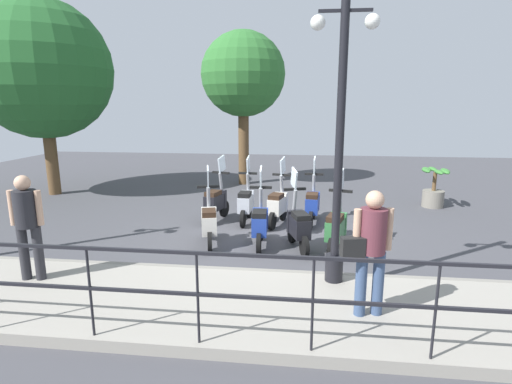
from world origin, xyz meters
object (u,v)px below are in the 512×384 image
scooter_near_0 (336,228)px  scooter_far_2 (246,202)px  lamp_post_near (339,159)px  potted_palm (434,191)px  scooter_near_1 (298,225)px  scooter_far_1 (278,205)px  pedestrian_distant (27,220)px  pedestrian_with_bag (370,244)px  scooter_far_3 (216,201)px  tree_distant (243,75)px  scooter_near_2 (260,223)px  scooter_near_3 (209,222)px  tree_large (42,70)px  scooter_far_0 (312,204)px

scooter_near_0 → scooter_far_2: (1.74, 1.95, 0.00)m
lamp_post_near → scooter_near_0: (1.59, -0.15, -1.50)m
potted_palm → scooter_near_1: scooter_near_1 is taller
scooter_far_1 → pedestrian_distant: bearing=151.1°
pedestrian_with_bag → potted_palm: size_ratio=1.50×
scooter_far_1 → scooter_far_3: same height
pedestrian_distant → tree_distant: 9.07m
pedestrian_with_bag → scooter_near_2: size_ratio=1.03×
lamp_post_near → scooter_near_0: size_ratio=2.69×
scooter_near_3 → scooter_far_1: 1.98m
tree_large → scooter_near_2: bearing=-119.9°
potted_palm → scooter_far_3: scooter_far_3 is taller
scooter_far_0 → pedestrian_with_bag: bearing=-166.9°
potted_palm → scooter_far_1: (-2.16, 4.08, 0.04)m
pedestrian_with_bag → scooter_near_1: (2.61, 0.89, -0.60)m
scooter_far_2 → scooter_far_3: same height
pedestrian_with_bag → scooter_near_2: (2.68, 1.63, -0.60)m
pedestrian_with_bag → scooter_near_1: pedestrian_with_bag is taller
tree_large → potted_palm: 11.66m
scooter_near_0 → scooter_near_2: same height
pedestrian_with_bag → pedestrian_distant: bearing=71.5°
pedestrian_with_bag → scooter_far_2: size_ratio=1.03×
tree_distant → scooter_near_1: size_ratio=3.32×
tree_large → scooter_far_1: (-2.46, -7.11, -3.24)m
scooter_near_1 → scooter_far_2: bearing=18.8°
tree_distant → scooter_near_0: (-6.40, -2.69, -3.20)m
tree_distant → scooter_near_1: (-6.34, -1.99, -3.20)m
potted_palm → scooter_near_3: (-3.70, 5.33, 0.04)m
pedestrian_distant → scooter_far_0: pedestrian_distant is taller
scooter_near_0 → scooter_far_3: (1.76, 2.67, 0.00)m
scooter_far_0 → scooter_far_2: same height
potted_palm → scooter_near_2: (-3.65, 4.34, 0.04)m
scooter_near_2 → scooter_far_0: size_ratio=1.00×
scooter_far_0 → pedestrian_distant: bearing=137.7°
scooter_near_0 → scooter_far_2: bearing=64.1°
pedestrian_with_bag → tree_distant: (8.95, 2.88, 2.60)m
pedestrian_distant → tree_large: bearing=-155.2°
scooter_far_1 → scooter_near_2: bearing=-175.5°
scooter_far_2 → scooter_near_2: bearing=-160.6°
tree_distant → scooter_near_2: (-6.27, -1.25, -3.20)m
potted_palm → lamp_post_near: bearing=150.5°
pedestrian_distant → scooter_near_0: (2.07, -4.65, -0.60)m
scooter_near_0 → scooter_far_1: bearing=52.1°
scooter_near_2 → scooter_far_3: bearing=33.8°
pedestrian_distant → scooter_far_1: (3.69, -3.45, -0.60)m
scooter_far_1 → scooter_far_2: size_ratio=1.00×
scooter_near_0 → scooter_near_1: (0.06, 0.71, 0.00)m
scooter_near_1 → scooter_near_3: size_ratio=1.00×
tree_large → tree_distant: (2.32, -5.61, -0.05)m
potted_palm → scooter_far_0: scooter_far_0 is taller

